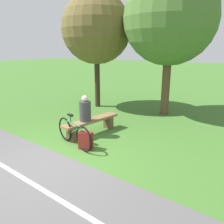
% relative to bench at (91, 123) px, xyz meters
% --- Properties ---
extents(ground_plane, '(80.00, 80.00, 0.00)m').
position_rel_bench_xyz_m(ground_plane, '(1.83, 0.30, -0.35)').
color(ground_plane, '#3D6B28').
extents(bench, '(2.06, 0.75, 0.49)m').
position_rel_bench_xyz_m(bench, '(0.00, 0.00, 0.00)').
color(bench, brown).
rests_on(bench, ground_plane).
extents(person_seated, '(0.41, 0.41, 0.78)m').
position_rel_bench_xyz_m(person_seated, '(0.23, -0.04, 0.48)').
color(person_seated, '#38383D').
rests_on(person_seated, bench).
extents(bicycle, '(0.54, 1.61, 0.87)m').
position_rel_bench_xyz_m(bicycle, '(0.95, 0.13, 0.02)').
color(bicycle, black).
rests_on(bicycle, ground_plane).
extents(backpack, '(0.30, 0.37, 0.48)m').
position_rel_bench_xyz_m(backpack, '(0.95, 0.54, -0.11)').
color(backpack, maroon).
rests_on(backpack, ground_plane).
extents(tree_near_bench, '(3.45, 3.45, 5.39)m').
position_rel_bench_xyz_m(tree_near_bench, '(-3.39, 1.14, 3.31)').
color(tree_near_bench, brown).
rests_on(tree_near_bench, ground_plane).
extents(tree_far_left, '(2.96, 2.96, 4.87)m').
position_rel_bench_xyz_m(tree_far_left, '(-2.98, -1.91, 3.03)').
color(tree_far_left, '#38281E').
rests_on(tree_far_left, ground_plane).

